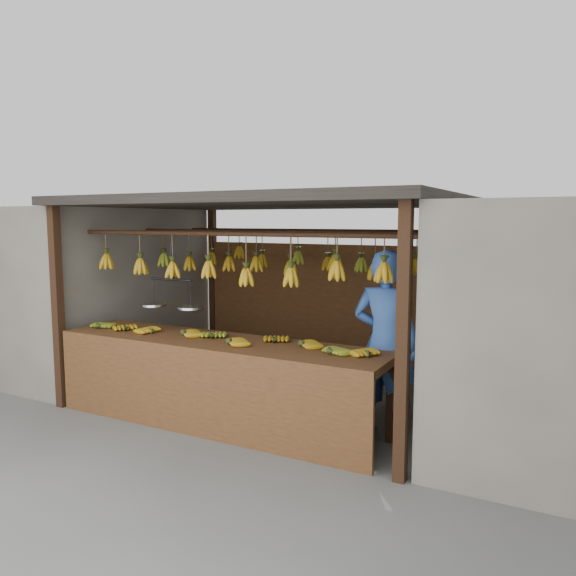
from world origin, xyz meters
The scene contains 8 objects.
ground centered at (0.00, 0.00, 0.00)m, with size 80.00×80.00×0.00m, color #5B5B57.
stall centered at (0.00, 0.33, 1.97)m, with size 4.30×3.30×2.40m.
neighbor_left centered at (-3.60, 0.00, 1.15)m, with size 3.00×3.00×2.30m, color slate.
counter centered at (-0.06, -1.23, 0.72)m, with size 3.68×0.84×0.96m.
hanging_bananas centered at (-0.01, -0.01, 1.61)m, with size 3.60×2.23×0.39m.
balance_scale centered at (-0.77, -1.00, 1.23)m, with size 0.79×0.32×0.82m.
vendor centered at (1.57, -0.60, 0.93)m, with size 0.68×0.45×1.87m, color #3359A5.
bag_bundles centered at (1.94, 1.35, 0.99)m, with size 0.08×0.26×1.33m.
Camera 1 is at (3.25, -5.82, 2.14)m, focal length 35.00 mm.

